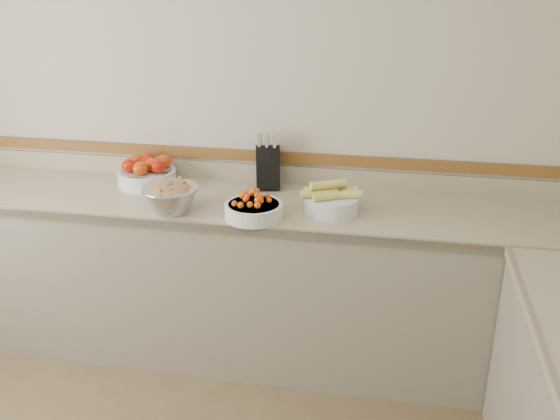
% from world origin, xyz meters
% --- Properties ---
extents(back_wall, '(4.00, 0.00, 4.00)m').
position_xyz_m(back_wall, '(0.00, 2.00, 1.30)').
color(back_wall, '#BDB49C').
rests_on(back_wall, ground_plane).
extents(counter_back, '(4.00, 0.65, 1.08)m').
position_xyz_m(counter_back, '(0.00, 1.68, 0.45)').
color(counter_back, tan).
rests_on(counter_back, ground_plane).
extents(knife_block, '(0.16, 0.18, 0.31)m').
position_xyz_m(knife_block, '(0.18, 1.90, 1.03)').
color(knife_block, black).
rests_on(knife_block, counter_back).
extents(tomato_bowl, '(0.32, 0.32, 0.16)m').
position_xyz_m(tomato_bowl, '(-0.48, 1.82, 0.97)').
color(tomato_bowl, silver).
rests_on(tomato_bowl, counter_back).
extents(cherry_tomato_bowl, '(0.28, 0.28, 0.15)m').
position_xyz_m(cherry_tomato_bowl, '(0.20, 1.47, 0.95)').
color(cherry_tomato_bowl, silver).
rests_on(cherry_tomato_bowl, counter_back).
extents(corn_bowl, '(0.30, 0.28, 0.16)m').
position_xyz_m(corn_bowl, '(0.56, 1.61, 0.96)').
color(corn_bowl, silver).
rests_on(corn_bowl, counter_back).
extents(rhubarb_bowl, '(0.28, 0.28, 0.16)m').
position_xyz_m(rhubarb_bowl, '(-0.22, 1.47, 0.98)').
color(rhubarb_bowl, '#B2B2BA').
rests_on(rhubarb_bowl, counter_back).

